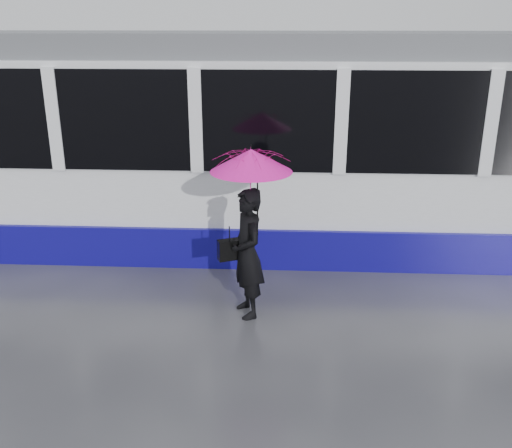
{
  "coord_description": "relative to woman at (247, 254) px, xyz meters",
  "views": [
    {
      "loc": [
        1.43,
        -6.55,
        3.53
      ],
      "look_at": [
        1.07,
        0.19,
        1.1
      ],
      "focal_mm": 40.0,
      "sensor_mm": 36.0,
      "label": 1
    }
  ],
  "objects": [
    {
      "name": "woman",
      "position": [
        0.0,
        0.0,
        0.0
      ],
      "size": [
        0.6,
        0.71,
        1.65
      ],
      "primitive_type": "imported",
      "rotation": [
        0.0,
        0.0,
        -1.17
      ],
      "color": "black",
      "rests_on": "ground"
    },
    {
      "name": "rails",
      "position": [
        -0.98,
        2.62,
        -0.81
      ],
      "size": [
        34.0,
        1.51,
        0.02
      ],
      "color": "#3F3D38",
      "rests_on": "ground"
    },
    {
      "name": "handbag",
      "position": [
        -0.22,
        0.02,
        0.04
      ],
      "size": [
        0.32,
        0.23,
        0.43
      ],
      "rotation": [
        0.0,
        0.0,
        0.4
      ],
      "color": "black",
      "rests_on": "ground"
    },
    {
      "name": "umbrella",
      "position": [
        0.05,
        0.0,
        0.98
      ],
      "size": [
        1.27,
        1.27,
        1.11
      ],
      "rotation": [
        0.0,
        0.0,
        0.4
      ],
      "color": "#E81356",
      "rests_on": "ground"
    },
    {
      "name": "ground",
      "position": [
        -0.98,
        0.12,
        -0.82
      ],
      "size": [
        90.0,
        90.0,
        0.0
      ],
      "primitive_type": "plane",
      "color": "#2F2F35",
      "rests_on": "ground"
    }
  ]
}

